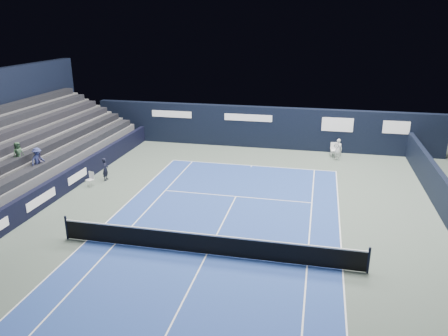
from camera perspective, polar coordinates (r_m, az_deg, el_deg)
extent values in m
plane|color=#49574D|center=(20.21, -0.82, -8.45)|extent=(48.00, 48.00, 0.00)
cube|color=navy|center=(18.50, -2.27, -11.21)|extent=(10.97, 23.77, 0.01)
cube|color=black|center=(23.90, 27.01, -3.81)|extent=(0.30, 22.00, 1.80)
cube|color=white|center=(31.79, 14.23, 2.22)|extent=(0.46, 0.44, 0.04)
cube|color=white|center=(31.91, 14.28, 2.80)|extent=(0.45, 0.05, 0.54)
cylinder|color=white|center=(32.03, 14.55, 1.87)|extent=(0.03, 0.03, 0.47)
cylinder|color=white|center=(32.03, 13.86, 1.93)|extent=(0.03, 0.03, 0.47)
cylinder|color=white|center=(31.68, 14.54, 1.69)|extent=(0.03, 0.03, 0.47)
cylinder|color=white|center=(31.68, 13.84, 1.74)|extent=(0.03, 0.03, 0.47)
cube|color=white|center=(32.20, 14.13, 2.35)|extent=(0.47, 0.45, 0.04)
cube|color=white|center=(32.30, 14.11, 2.87)|extent=(0.41, 0.10, 0.49)
cylinder|color=white|center=(32.45, 14.35, 2.06)|extent=(0.02, 0.02, 0.43)
cylinder|color=white|center=(32.38, 13.74, 2.08)|extent=(0.02, 0.02, 0.43)
cylinder|color=white|center=(32.14, 14.46, 1.89)|extent=(0.02, 0.02, 0.43)
cylinder|color=white|center=(32.07, 13.85, 1.91)|extent=(0.02, 0.02, 0.43)
cube|color=silver|center=(26.60, -17.14, -1.49)|extent=(0.47, 0.46, 0.04)
cube|color=silver|center=(26.63, -16.92, -0.90)|extent=(0.37, 0.13, 0.45)
cylinder|color=silver|center=(26.65, -16.61, -1.85)|extent=(0.02, 0.02, 0.40)
cylinder|color=silver|center=(26.87, -17.11, -1.73)|extent=(0.02, 0.02, 0.40)
cylinder|color=silver|center=(26.45, -17.08, -2.06)|extent=(0.02, 0.02, 0.40)
cylinder|color=silver|center=(26.68, -17.57, -1.93)|extent=(0.02, 0.02, 0.40)
imported|color=black|center=(27.28, -15.23, -0.14)|extent=(0.38, 0.54, 1.39)
cube|color=white|center=(29.17, 3.63, 0.33)|extent=(10.97, 0.06, 0.00)
cube|color=white|center=(18.08, 15.25, -12.70)|extent=(0.06, 23.77, 0.00)
cube|color=white|center=(20.44, -17.51, -9.03)|extent=(0.06, 23.77, 0.00)
cube|color=white|center=(18.03, 10.80, -12.43)|extent=(0.06, 23.77, 0.00)
cube|color=white|center=(19.83, -14.02, -9.59)|extent=(0.06, 23.77, 0.00)
cube|color=white|center=(24.11, 1.58, -3.73)|extent=(8.23, 0.06, 0.00)
cube|color=white|center=(18.50, -2.27, -11.20)|extent=(0.06, 12.80, 0.00)
cube|color=white|center=(29.03, 3.58, 0.23)|extent=(0.06, 0.30, 0.00)
cylinder|color=black|center=(17.90, 18.37, -11.37)|extent=(0.10, 0.10, 1.10)
cylinder|color=black|center=(20.66, -19.88, -7.33)|extent=(0.10, 0.10, 1.10)
cube|color=black|center=(18.28, -2.29, -9.98)|extent=(12.80, 0.03, 0.86)
cube|color=white|center=(18.07, -2.31, -8.73)|extent=(12.80, 0.05, 0.06)
cube|color=black|center=(33.14, 4.94, 5.34)|extent=(26.00, 0.60, 3.10)
cube|color=silver|center=(34.27, -6.86, 7.01)|extent=(3.20, 0.02, 0.50)
cube|color=silver|center=(32.81, 3.16, 6.58)|extent=(3.60, 0.02, 0.50)
cube|color=silver|center=(32.47, 14.59, 5.51)|extent=(2.20, 0.02, 1.00)
cube|color=silver|center=(32.88, 21.58, 4.95)|extent=(1.80, 0.02, 0.90)
cube|color=black|center=(26.88, -18.89, -1.01)|extent=(0.30, 22.00, 1.20)
cube|color=silver|center=(24.08, -22.74, -3.79)|extent=(0.02, 2.40, 0.45)
cube|color=silver|center=(26.79, -18.58, -1.04)|extent=(0.02, 2.00, 0.45)
cube|color=#49494C|center=(27.91, -18.96, 0.20)|extent=(0.90, 16.00, 1.65)
cube|color=#454547|center=(28.32, -20.57, 0.76)|extent=(0.90, 16.00, 2.10)
cube|color=#555558|center=(28.75, -22.13, 1.30)|extent=(0.90, 16.00, 2.55)
cube|color=#454547|center=(29.20, -23.65, 1.82)|extent=(0.90, 16.00, 3.00)
cube|color=#444446|center=(29.67, -25.12, 2.32)|extent=(0.90, 16.00, 3.45)
cube|color=#4D4D50|center=(30.17, -26.54, 2.81)|extent=(0.90, 16.00, 3.90)
cube|color=black|center=(27.62, -19.18, 2.22)|extent=(0.63, 15.20, 0.40)
cube|color=black|center=(27.98, -20.86, 3.19)|extent=(0.63, 15.20, 0.40)
cube|color=black|center=(28.37, -22.50, 4.13)|extent=(0.63, 15.20, 0.40)
cube|color=black|center=(28.79, -24.09, 5.05)|extent=(0.63, 15.20, 0.40)
cube|color=black|center=(29.24, -25.64, 5.93)|extent=(0.63, 15.20, 0.40)
cube|color=black|center=(29.72, -27.15, 6.79)|extent=(0.63, 15.20, 0.40)
imported|color=#322E4D|center=(25.05, -22.90, 0.84)|extent=(0.46, 0.55, 1.01)
imported|color=navy|center=(24.88, -23.16, 1.02)|extent=(0.62, 0.90, 1.29)
imported|color=#28432C|center=(25.09, -25.30, 1.79)|extent=(0.53, 0.65, 1.16)
imported|color=silver|center=(31.11, 14.66, 2.37)|extent=(0.63, 0.50, 1.52)
cylinder|color=black|center=(30.73, 14.44, 2.75)|extent=(0.03, 0.29, 0.13)
torus|color=black|center=(30.47, 14.47, 2.81)|extent=(0.30, 0.13, 0.29)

